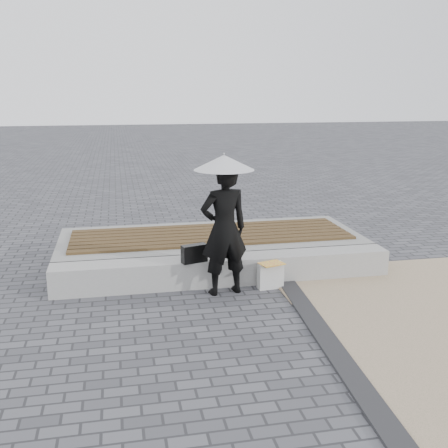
% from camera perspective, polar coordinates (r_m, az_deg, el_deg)
% --- Properties ---
extents(ground, '(80.00, 80.00, 0.00)m').
position_cam_1_polar(ground, '(6.60, 2.95, -10.90)').
color(ground, '#535358').
rests_on(ground, ground).
extents(edging_band, '(0.61, 5.20, 0.04)m').
position_cam_1_polar(edging_band, '(6.38, 10.77, -11.88)').
color(edging_band, '#2A2A2C').
rests_on(edging_band, ground).
extents(seating_ledge, '(5.00, 0.45, 0.40)m').
position_cam_1_polar(seating_ledge, '(7.97, 0.13, -4.85)').
color(seating_ledge, '#ABAAA5').
rests_on(seating_ledge, ground).
extents(timber_platform, '(5.00, 2.00, 0.40)m').
position_cam_1_polar(timber_platform, '(9.10, -1.37, -2.46)').
color(timber_platform, gray).
rests_on(timber_platform, ground).
extents(timber_decking, '(4.60, 1.40, 0.04)m').
position_cam_1_polar(timber_decking, '(9.04, -1.38, -1.12)').
color(timber_decking, brown).
rests_on(timber_decking, timber_platform).
extents(woman, '(0.75, 0.56, 1.85)m').
position_cam_1_polar(woman, '(7.36, 0.00, -0.56)').
color(woman, black).
rests_on(woman, ground).
extents(parasol, '(0.81, 0.81, 1.04)m').
position_cam_1_polar(parasol, '(7.19, 0.00, 6.53)').
color(parasol, '#A3A3A8').
rests_on(parasol, ground).
extents(handbag, '(0.39, 0.23, 0.26)m').
position_cam_1_polar(handbag, '(7.64, -3.18, -3.14)').
color(handbag, black).
rests_on(handbag, seating_ledge).
extents(canvas_tote, '(0.37, 0.18, 0.38)m').
position_cam_1_polar(canvas_tote, '(7.79, 4.93, -5.45)').
color(canvas_tote, silver).
rests_on(canvas_tote, ground).
extents(magazine, '(0.39, 0.33, 0.01)m').
position_cam_1_polar(magazine, '(7.68, 5.06, -4.19)').
color(magazine, '#D84C34').
rests_on(magazine, canvas_tote).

